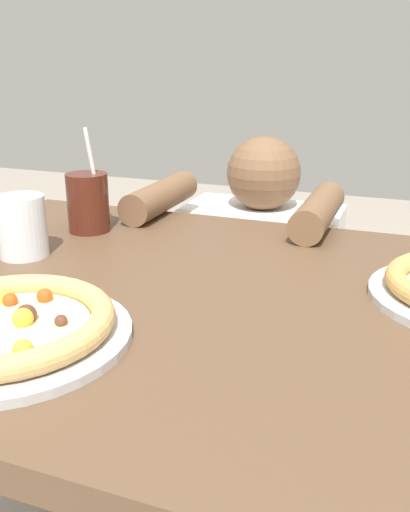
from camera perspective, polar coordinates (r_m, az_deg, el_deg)
name	(u,v)px	position (r m, az deg, el deg)	size (l,w,h in m)	color
dining_table	(204,362)	(0.90, -0.08, -10.69)	(1.16, 0.83, 0.75)	brown
pizza_near	(7,327)	(0.74, -19.49, -6.78)	(0.31, 0.31, 0.04)	#B7B7BC
drink_cup_colored	(88,202)	(1.16, -11.81, 5.37)	(0.08, 0.08, 0.21)	#4C1E14
water_cup_clear	(21,226)	(1.04, -18.17, 2.92)	(0.09, 0.09, 0.11)	silver
diner_seated	(258,321)	(1.57, 5.39, -6.55)	(0.43, 0.53, 0.90)	#333847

